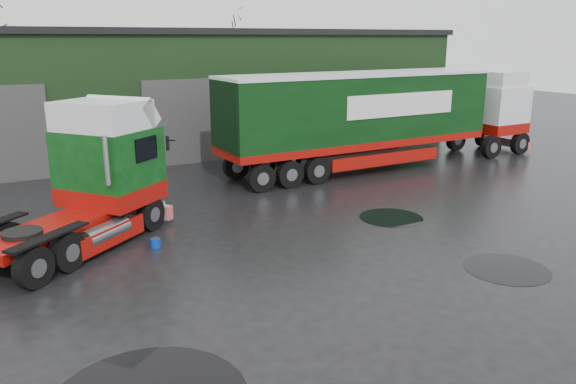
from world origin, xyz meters
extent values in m
plane|color=black|center=(0.00, 0.00, 0.00)|extent=(100.00, 100.00, 0.00)
cube|color=black|center=(2.00, 20.00, 3.00)|extent=(32.00, 12.00, 6.00)
cube|color=black|center=(2.00, 20.00, 6.15)|extent=(32.40, 12.40, 0.30)
cylinder|color=#072EA9|center=(-2.33, 3.54, 0.13)|extent=(0.37, 0.37, 0.27)
cylinder|color=black|center=(5.42, 2.61, 0.00)|extent=(2.13, 2.13, 0.01)
cylinder|color=black|center=(5.40, -2.30, 0.00)|extent=(2.20, 2.20, 0.01)
camera|label=1|loc=(-6.00, -11.70, 5.84)|focal=35.00mm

